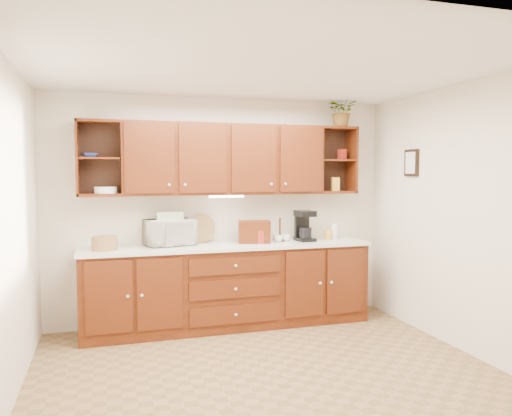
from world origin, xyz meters
TOP-DOWN VIEW (x-y plane):
  - floor at (0.00, 0.00)m, footprint 4.00×4.00m
  - ceiling at (0.00, 0.00)m, footprint 4.00×4.00m
  - back_wall at (0.00, 1.75)m, footprint 4.00×0.00m
  - left_wall at (-2.00, 0.00)m, footprint 0.00×3.50m
  - right_wall at (2.00, 0.00)m, footprint 0.00×3.50m
  - base_cabinets at (0.00, 1.45)m, footprint 3.20×0.60m
  - countertop at (0.00, 1.44)m, footprint 3.24×0.64m
  - upper_cabinets at (0.01, 1.59)m, footprint 3.20×0.33m
  - undercabinet_light at (0.00, 1.53)m, footprint 0.40×0.05m
  - framed_picture at (1.98, 0.90)m, footprint 0.03×0.24m
  - wicker_basket at (-1.33, 1.40)m, footprint 0.28×0.28m
  - microwave at (-0.64, 1.55)m, footprint 0.59×0.47m
  - towel_stack at (-0.64, 1.55)m, footprint 0.29×0.21m
  - wine_bottle at (-0.58, 1.58)m, footprint 0.09×0.09m
  - woven_tray at (-0.27, 1.67)m, footprint 0.34×0.09m
  - bread_box at (0.31, 1.46)m, footprint 0.40×0.31m
  - mug_tree at (0.63, 1.50)m, footprint 0.22×0.23m
  - canister_red at (0.36, 1.38)m, footprint 0.14×0.14m
  - canister_white at (1.33, 1.51)m, footprint 0.11×0.11m
  - canister_yellow at (1.24, 1.50)m, footprint 0.12×0.12m
  - coffee_maker at (0.92, 1.46)m, footprint 0.20×0.25m
  - bowl_stack at (-1.46, 1.55)m, footprint 0.20×0.20m
  - plate_stack at (-1.31, 1.57)m, footprint 0.28×0.28m
  - pantry_box_yellow at (1.37, 1.56)m, footprint 0.10×0.08m
  - pantry_box_red at (1.46, 1.57)m, footprint 0.10×0.09m
  - potted_plant at (1.43, 1.52)m, footprint 0.42×0.40m

SIDE VIEW (x-z plane):
  - floor at x=0.00m, z-range 0.00..0.00m
  - base_cabinets at x=0.00m, z-range 0.00..0.90m
  - countertop at x=0.00m, z-range 0.90..0.94m
  - woven_tray at x=-0.27m, z-range 0.78..1.11m
  - mug_tree at x=0.63m, z-range 0.85..1.12m
  - canister_yellow at x=1.24m, z-range 0.94..1.06m
  - wicker_basket at x=-1.33m, z-range 0.94..1.08m
  - canister_red at x=0.36m, z-range 0.94..1.09m
  - canister_white at x=1.33m, z-range 0.94..1.12m
  - bread_box at x=0.31m, z-range 0.94..1.19m
  - microwave at x=-0.64m, z-range 0.94..1.23m
  - wine_bottle at x=-0.58m, z-range 0.94..1.25m
  - coffee_maker at x=0.92m, z-range 0.93..1.29m
  - towel_stack at x=-0.64m, z-range 1.23..1.31m
  - back_wall at x=0.00m, z-range -0.70..3.30m
  - left_wall at x=-2.00m, z-range -0.45..3.05m
  - right_wall at x=2.00m, z-range -0.45..3.05m
  - undercabinet_light at x=0.00m, z-range 1.46..1.48m
  - plate_stack at x=-1.31m, z-range 1.52..1.59m
  - pantry_box_yellow at x=1.37m, z-range 1.52..1.68m
  - framed_picture at x=1.98m, z-range 1.70..2.00m
  - upper_cabinets at x=0.01m, z-range 1.49..2.29m
  - bowl_stack at x=-1.46m, z-range 1.90..1.94m
  - pantry_box_red at x=1.46m, z-range 1.90..2.02m
  - potted_plant at x=1.43m, z-range 2.29..2.66m
  - ceiling at x=0.00m, z-range 2.60..2.60m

